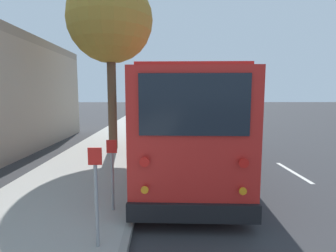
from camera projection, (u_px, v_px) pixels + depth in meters
The scene contains 15 objects.
ground_plane at pixel (194, 165), 9.79m from camera, with size 160.00×160.00×0.00m, color #333335.
sidewalk_slab at pixel (95, 164), 9.70m from camera, with size 80.00×3.60×0.15m, color #A3A099.
curb_strip at pixel (145, 164), 9.74m from camera, with size 80.00×0.14×0.15m, color gray.
shuttle_bus at pixel (185, 117), 9.61m from camera, with size 10.11×3.08×3.43m.
parked_sedan_maroon at pixel (169, 119), 21.78m from camera, with size 4.27×1.95×1.31m.
parked_sedan_white at pixel (166, 114), 27.27m from camera, with size 4.45×1.75×1.27m.
parked_sedan_gray at pixel (166, 110), 33.80m from camera, with size 4.19×1.76×1.31m.
parked_sedan_black at pixel (166, 108), 39.49m from camera, with size 4.26×1.72×1.31m.
parked_sedan_silver at pixel (165, 106), 46.62m from camera, with size 4.60×2.02×1.29m.
street_tree at pixel (110, 15), 11.58m from camera, with size 3.75×3.75×8.19m.
sign_post_near at pixel (96, 196), 4.23m from camera, with size 0.06×0.22×1.66m.
sign_post_far at pixel (112, 174), 5.60m from camera, with size 0.06×0.22×1.54m.
fire_hydrant at pixel (145, 126), 17.53m from camera, with size 0.22×0.22×0.81m.
lane_stripe_mid at pixel (293, 172), 8.94m from camera, with size 2.40×0.14×0.01m, color silver.
lane_stripe_ahead at pixel (241, 141), 14.89m from camera, with size 2.40×0.14×0.01m, color silver.
Camera 1 is at (-9.52, 1.20, 2.64)m, focal length 28.00 mm.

